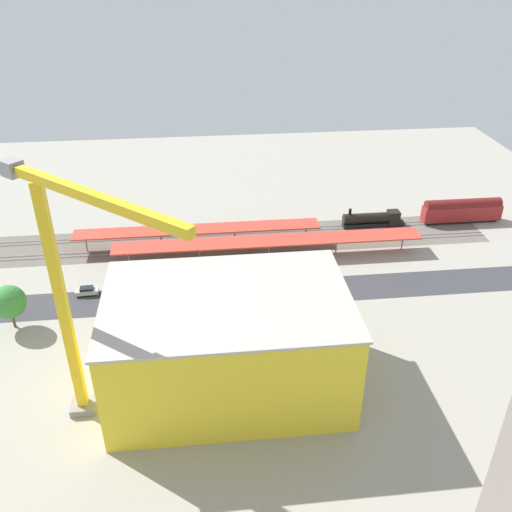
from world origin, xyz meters
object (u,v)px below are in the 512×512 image
platform_canopy_far (198,229)px  parked_car_0 (304,278)px  parked_car_1 (269,280)px  box_truck_0 (196,316)px  traffic_light (211,292)px  street_tree_4 (9,302)px  parked_car_5 (125,289)px  box_truck_2 (248,310)px  passenger_coach (462,210)px  locomotive (374,219)px  parked_car_2 (233,283)px  parked_car_3 (196,284)px  street_tree_1 (157,292)px  street_tree_3 (176,289)px  tower_crane (70,286)px  street_tree_5 (186,293)px  platform_canopy_near (269,241)px  parked_car_6 (87,291)px  parked_car_4 (161,285)px  box_truck_1 (172,312)px  construction_building (228,344)px  street_tree_2 (277,284)px  street_tree_0 (131,299)px

platform_canopy_far → parked_car_0: bearing=140.3°
parked_car_1 → platform_canopy_far: bearing=-50.9°
box_truck_0 → traffic_light: traffic_light is taller
parked_car_1 → street_tree_4: bearing=11.4°
parked_car_5 → box_truck_2: (-23.52, 11.07, 0.88)m
passenger_coach → traffic_light: 69.76m
locomotive → parked_car_2: 42.90m
locomotive → parked_car_2: size_ratio=3.63×
parked_car_3 → street_tree_1: 11.63m
street_tree_3 → traffic_light: street_tree_3 is taller
box_truck_0 → traffic_light: (-3.10, -4.01, 2.25)m
box_truck_0 → tower_crane: bearing=54.8°
parked_car_1 → box_truck_0: size_ratio=0.45×
tower_crane → street_tree_1: size_ratio=4.67×
street_tree_5 → parked_car_2: bearing=-137.2°
platform_canopy_near → parked_car_6: size_ratio=14.95×
platform_canopy_far → box_truck_2: 30.08m
parked_car_4 → box_truck_1: bearing=102.7°
parked_car_5 → parked_car_6: size_ratio=1.06×
construction_building → street_tree_2: (-10.28, -19.79, -2.75)m
traffic_light → parked_car_1: bearing=-145.6°
parked_car_0 → box_truck_2: (12.58, 11.11, 0.93)m
platform_canopy_far → street_tree_5: 26.46m
parked_car_6 → construction_building: 39.09m
parked_car_4 → box_truck_2: 20.09m
tower_crane → street_tree_4: 34.47m
construction_building → street_tree_0: construction_building is taller
parked_car_5 → street_tree_5: (-12.34, 8.71, 3.86)m
street_tree_3 → street_tree_5: size_ratio=1.21×
parked_car_2 → parked_car_5: bearing=-0.5°
platform_canopy_far → box_truck_0: size_ratio=5.80×
street_tree_5 → street_tree_0: bearing=2.3°
platform_canopy_far → passenger_coach: passenger_coach is taller
locomotive → passenger_coach: (-21.95, 0.00, 1.42)m
locomotive → street_tree_5: street_tree_5 is taller
parked_car_6 → street_tree_5: 21.90m
platform_canopy_near → parked_car_2: bearing=51.9°
parked_car_1 → street_tree_5: bearing=28.9°
platform_canopy_far → parked_car_5: 23.33m
parked_car_1 → street_tree_3: size_ratio=0.49×
platform_canopy_near → street_tree_2: (1.01, 19.07, 1.27)m
parked_car_3 → parked_car_4: bearing=-3.2°
box_truck_2 → street_tree_5: 11.81m
street_tree_4 → parked_car_3: bearing=-164.0°
parked_car_5 → parked_car_6: (7.36, -0.01, -0.02)m
parked_car_3 → box_truck_2: size_ratio=0.55×
platform_canopy_far → parked_car_6: 28.59m
platform_canopy_near → street_tree_1: 29.90m
passenger_coach → parked_car_0: passenger_coach is taller
locomotive → construction_building: 64.38m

